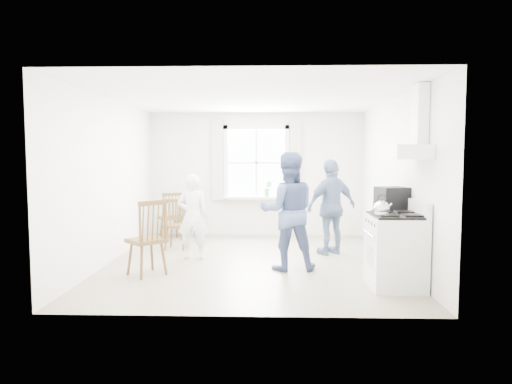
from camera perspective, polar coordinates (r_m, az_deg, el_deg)
name	(u,v)px	position (r m, az deg, el deg)	size (l,w,h in m)	color
room_shell	(252,181)	(7.20, -0.56, 1.41)	(4.62, 5.12, 2.64)	gray
window_assembly	(256,167)	(9.64, 0.04, 3.17)	(1.88, 0.24, 1.70)	white
range_hood	(411,139)	(6.10, 18.83, 6.25)	(0.45, 0.76, 0.94)	white
shelf_unit	(190,217)	(9.75, -8.25, -3.13)	(0.40, 0.30, 0.80)	slate
gas_stove	(396,250)	(6.17, 17.06, -6.95)	(0.68, 0.76, 1.12)	silver
kettle	(382,208)	(5.89, 15.43, -1.98)	(0.19, 0.19, 0.27)	silver
low_cabinet	(387,242)	(6.86, 16.07, -6.08)	(0.50, 0.55, 0.90)	white
stereo_stack	(392,200)	(6.71, 16.65, -0.91)	(0.48, 0.45, 0.35)	black
cardboard_box	(391,205)	(6.69, 16.52, -1.63)	(0.30, 0.21, 0.19)	#9A6A4A
windsor_chair_a	(172,211)	(9.25, -10.52, -2.37)	(0.54, 0.54, 0.97)	#4E3419
windsor_chair_b	(175,218)	(8.31, -10.11, -3.28)	(0.43, 0.43, 0.94)	#4E3419
windsor_chair_c	(150,230)	(6.55, -13.05, -4.61)	(0.64, 0.64, 1.09)	#4E3419
person_left	(193,217)	(7.53, -7.90, -3.07)	(0.51, 0.51, 1.40)	white
person_mid	(288,211)	(6.77, 4.01, -2.41)	(0.85, 0.85, 1.75)	#485887
person_right	(332,207)	(7.92, 9.43, -1.86)	(0.96, 0.96, 1.64)	navy
potted_plant	(268,188)	(9.57, 1.46, 0.44)	(0.18, 0.18, 0.32)	#2F6A32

